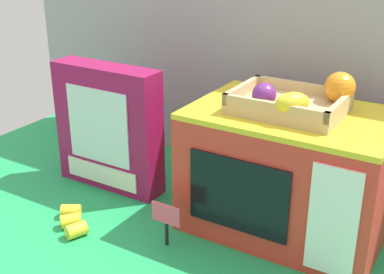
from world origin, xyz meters
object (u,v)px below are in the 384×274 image
at_px(cookie_set_box, 108,128).
at_px(price_sign, 166,218).
at_px(loose_toy_banana, 73,220).
at_px(toy_microwave, 289,171).
at_px(food_groups_crate, 296,101).

distance_m(cookie_set_box, price_sign, 0.34).
relative_size(price_sign, loose_toy_banana, 0.84).
xyz_separation_m(toy_microwave, food_groups_crate, (0.01, -0.01, 0.17)).
relative_size(food_groups_crate, cookie_set_box, 0.72).
xyz_separation_m(toy_microwave, cookie_set_box, (-0.47, -0.05, 0.02)).
bearing_deg(food_groups_crate, toy_microwave, 129.55).
xyz_separation_m(toy_microwave, loose_toy_banana, (-0.42, -0.26, -0.12)).
distance_m(toy_microwave, price_sign, 0.29).
height_order(food_groups_crate, cookie_set_box, food_groups_crate).
bearing_deg(loose_toy_banana, food_groups_crate, 30.78).
bearing_deg(food_groups_crate, loose_toy_banana, -149.22).
bearing_deg(cookie_set_box, food_groups_crate, 4.69).
height_order(food_groups_crate, loose_toy_banana, food_groups_crate).
xyz_separation_m(food_groups_crate, price_sign, (-0.19, -0.20, -0.24)).
xyz_separation_m(toy_microwave, price_sign, (-0.19, -0.21, -0.07)).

